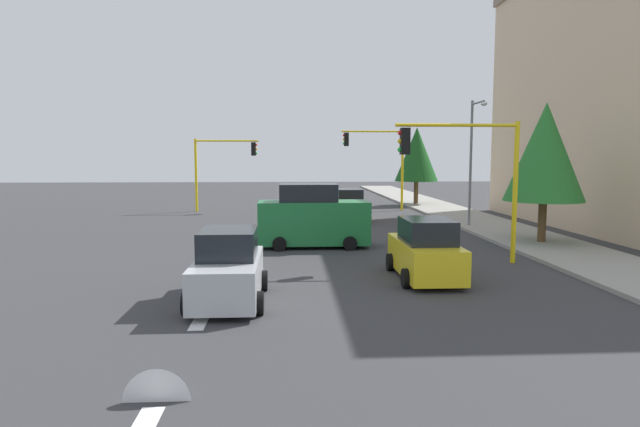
% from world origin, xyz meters
% --- Properties ---
extents(ground_plane, '(120.00, 120.00, 0.00)m').
position_xyz_m(ground_plane, '(0.00, 0.00, 0.00)').
color(ground_plane, '#353538').
extents(sidewalk_kerb, '(80.00, 4.00, 0.15)m').
position_xyz_m(sidewalk_kerb, '(-5.00, 10.50, 0.07)').
color(sidewalk_kerb, gray).
rests_on(sidewalk_kerb, ground).
extents(lane_arrow_near, '(2.40, 1.10, 1.10)m').
position_xyz_m(lane_arrow_near, '(11.51, -3.00, 0.01)').
color(lane_arrow_near, silver).
rests_on(lane_arrow_near, ground).
extents(lane_arrow_mid, '(2.40, 1.10, 1.10)m').
position_xyz_m(lane_arrow_mid, '(17.51, -3.00, 0.01)').
color(lane_arrow_mid, silver).
rests_on(lane_arrow_mid, ground).
extents(traffic_signal_far_left, '(0.36, 4.59, 5.93)m').
position_xyz_m(traffic_signal_far_left, '(-14.00, 5.74, 4.18)').
color(traffic_signal_far_left, yellow).
rests_on(traffic_signal_far_left, ground).
extents(traffic_signal_far_right, '(0.36, 4.59, 5.23)m').
position_xyz_m(traffic_signal_far_right, '(-14.00, -5.63, 3.72)').
color(traffic_signal_far_right, yellow).
rests_on(traffic_signal_far_right, ground).
extents(traffic_signal_near_left, '(0.36, 4.59, 5.23)m').
position_xyz_m(traffic_signal_near_left, '(6.00, 5.63, 3.73)').
color(traffic_signal_near_left, yellow).
rests_on(traffic_signal_near_left, ground).
extents(street_lamp_curbside, '(2.15, 0.28, 7.00)m').
position_xyz_m(street_lamp_curbside, '(-3.61, 9.20, 4.35)').
color(street_lamp_curbside, slate).
rests_on(street_lamp_curbside, ground).
extents(tree_roadside_far, '(3.48, 3.48, 6.32)m').
position_xyz_m(tree_roadside_far, '(-18.00, 9.50, 4.13)').
color(tree_roadside_far, brown).
rests_on(tree_roadside_far, ground).
extents(tree_roadside_near, '(3.49, 3.49, 6.34)m').
position_xyz_m(tree_roadside_near, '(2.00, 10.50, 4.15)').
color(tree_roadside_near, brown).
rests_on(tree_roadside_near, ground).
extents(delivery_van_green, '(2.22, 4.80, 2.77)m').
position_xyz_m(delivery_van_green, '(2.00, 0.20, 1.28)').
color(delivery_van_green, '#1E7238').
rests_on(delivery_van_green, ground).
extents(car_orange, '(4.14, 2.01, 1.98)m').
position_xyz_m(car_orange, '(-7.78, 2.88, 0.90)').
color(car_orange, orange).
rests_on(car_orange, ground).
extents(car_yellow, '(4.10, 2.00, 1.98)m').
position_xyz_m(car_yellow, '(8.45, 3.56, 0.90)').
color(car_yellow, yellow).
rests_on(car_yellow, ground).
extents(car_silver, '(4.01, 2.01, 1.98)m').
position_xyz_m(car_silver, '(10.91, -2.50, 0.90)').
color(car_silver, '#B2B5BA').
rests_on(car_silver, ground).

